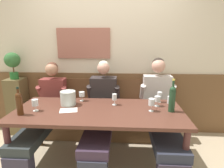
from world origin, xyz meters
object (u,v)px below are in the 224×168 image
at_px(wine_bottle_clear_water, 172,98).
at_px(wine_glass_center_rear, 114,97).
at_px(dining_table, 99,116).
at_px(water_tumbler_center, 170,100).
at_px(wine_glass_center_front, 157,99).
at_px(wine_glass_right_end, 160,95).
at_px(ice_bucket, 68,98).
at_px(wine_glass_by_bottle, 82,95).
at_px(person_center_left_seat, 101,110).
at_px(person_left_seat, 161,111).
at_px(person_center_right_seat, 45,110).
at_px(wine_glass_near_bucket, 152,102).
at_px(wall_bench, 105,120).
at_px(wine_bottle_green_tall, 19,103).
at_px(wine_glass_left_end, 35,103).
at_px(potted_plant, 13,62).

bearing_deg(wine_bottle_clear_water, wine_glass_center_rear, 164.99).
bearing_deg(dining_table, water_tumbler_center, 17.53).
bearing_deg(wine_glass_center_front, wine_glass_right_end, 70.50).
bearing_deg(ice_bucket, wine_glass_center_front, 1.16).
bearing_deg(dining_table, wine_glass_by_bottle, 130.68).
bearing_deg(wine_bottle_clear_water, ice_bucket, 173.42).
bearing_deg(wine_glass_center_front, person_center_left_seat, 167.53).
relative_size(person_left_seat, wine_glass_center_front, 10.05).
relative_size(person_center_right_seat, wine_glass_center_rear, 8.89).
bearing_deg(wine_glass_near_bucket, ice_bucket, 171.84).
distance_m(person_center_left_seat, ice_bucket, 0.51).
bearing_deg(wine_glass_right_end, wall_bench, 153.75).
distance_m(wine_bottle_green_tall, water_tumbler_center, 1.86).
height_order(dining_table, wine_bottle_clear_water, wine_bottle_clear_water).
relative_size(wine_bottle_clear_water, wine_glass_left_end, 2.80).
bearing_deg(wine_glass_near_bucket, wine_glass_left_end, -176.86).
xyz_separation_m(wine_bottle_green_tall, wine_glass_near_bucket, (1.51, 0.20, -0.03)).
height_order(person_left_seat, wine_glass_center_rear, person_left_seat).
bearing_deg(person_center_left_seat, wine_glass_left_end, -150.79).
bearing_deg(wine_bottle_clear_water, person_center_left_seat, 159.13).
bearing_deg(wine_glass_left_end, person_left_seat, 14.41).
relative_size(person_left_seat, potted_plant, 3.09).
bearing_deg(wine_glass_left_end, wine_glass_near_bucket, 3.14).
xyz_separation_m(person_center_right_seat, wine_glass_left_end, (0.07, -0.39, 0.25)).
distance_m(dining_table, wine_glass_near_bucket, 0.67).
height_order(person_center_right_seat, wine_bottle_green_tall, person_center_right_seat).
distance_m(wine_glass_by_bottle, potted_plant, 1.34).
distance_m(wine_glass_right_end, wine_glass_center_rear, 0.62).
relative_size(wine_glass_center_front, potted_plant, 0.31).
xyz_separation_m(dining_table, wine_glass_by_bottle, (-0.27, 0.32, 0.17)).
distance_m(wine_glass_center_front, wine_glass_left_end, 1.51).
bearing_deg(dining_table, ice_bucket, 160.18).
bearing_deg(potted_plant, wine_glass_near_bucket, -19.73).
xyz_separation_m(dining_table, wine_glass_right_end, (0.79, 0.33, 0.18)).
relative_size(dining_table, person_center_left_seat, 1.54).
xyz_separation_m(wall_bench, wine_bottle_green_tall, (-0.87, -0.93, 0.61)).
relative_size(wall_bench, ice_bucket, 11.91).
height_order(wine_bottle_green_tall, wine_glass_center_front, wine_bottle_green_tall).
bearing_deg(ice_bucket, wine_glass_left_end, -145.83).
xyz_separation_m(wine_glass_right_end, wine_glass_near_bucket, (-0.15, -0.33, 0.01)).
distance_m(dining_table, wine_glass_center_rear, 0.32).
relative_size(dining_table, wine_bottle_clear_water, 5.15).
height_order(person_center_left_seat, wine_glass_right_end, person_center_left_seat).
height_order(wine_bottle_green_tall, potted_plant, potted_plant).
bearing_deg(potted_plant, dining_table, -27.16).
relative_size(wine_glass_near_bucket, wine_glass_left_end, 1.10).
relative_size(wine_bottle_green_tall, water_tumbler_center, 3.38).
bearing_deg(wine_glass_by_bottle, potted_plant, 159.92).
distance_m(wine_bottle_clear_water, water_tumbler_center, 0.32).
bearing_deg(wine_glass_by_bottle, dining_table, -49.32).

